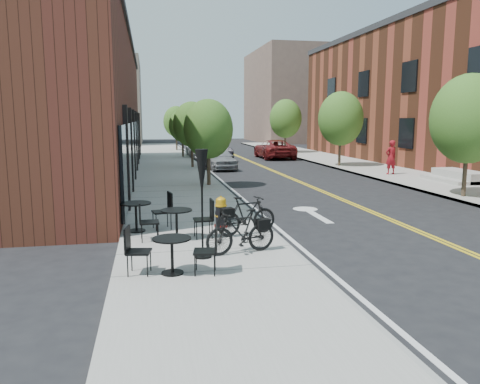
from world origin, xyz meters
TOP-DOWN VIEW (x-y plane):
  - ground at (0.00, 0.00)m, footprint 120.00×120.00m
  - sidewalk_near at (-2.00, 10.00)m, footprint 4.00×70.00m
  - sidewalk_far at (10.00, 10.00)m, footprint 4.00×70.00m
  - building_near at (-6.50, 14.00)m, footprint 5.00×28.00m
  - bg_building_left at (-8.00, 48.00)m, footprint 8.00×14.00m
  - bg_building_right at (16.00, 50.00)m, footprint 10.00×16.00m
  - tree_near_a at (-0.60, 9.00)m, footprint 2.20×2.20m
  - tree_near_b at (-0.60, 17.00)m, footprint 2.30×2.30m
  - tree_near_c at (-0.60, 25.00)m, footprint 2.10×2.10m
  - tree_near_d at (-0.60, 33.00)m, footprint 2.40×2.40m
  - tree_far_a at (8.60, 4.00)m, footprint 2.80×2.80m
  - tree_far_b at (8.60, 16.00)m, footprint 2.80×2.80m
  - tree_far_c at (8.60, 28.00)m, footprint 2.80×2.80m
  - fire_hydrant at (-1.33, 0.68)m, footprint 0.44×0.44m
  - bicycle_left at (-1.29, -1.92)m, footprint 1.70×0.81m
  - bicycle_right at (-0.81, -0.30)m, footprint 1.74×0.94m
  - bistro_set_a at (-2.84, -3.01)m, footprint 1.75×0.85m
  - bistro_set_b at (-2.60, -0.39)m, footprint 1.79×0.80m
  - bistro_set_c at (-3.60, 0.61)m, footprint 1.90×0.94m
  - patio_umbrella at (-2.15, -2.05)m, footprint 0.38×0.38m
  - parked_car_a at (1.00, 16.42)m, footprint 1.90×3.97m
  - parked_car_b at (1.60, 22.60)m, footprint 2.14×4.69m
  - parked_car_c at (0.85, 25.29)m, footprint 2.13×5.10m
  - parked_car_far at (6.36, 23.41)m, footprint 2.46×5.24m
  - pedestrian at (9.44, 11.11)m, footprint 0.73×0.55m

SIDE VIEW (x-z plane):
  - ground at x=0.00m, z-range 0.00..0.00m
  - sidewalk_near at x=-2.00m, z-range 0.00..0.12m
  - sidewalk_far at x=10.00m, z-range 0.00..0.12m
  - fire_hydrant at x=-1.33m, z-range 0.10..0.96m
  - bistro_set_a at x=-2.84m, z-range 0.12..1.04m
  - bistro_set_b at x=-2.60m, z-range 0.12..1.09m
  - bicycle_left at x=-1.29m, z-range 0.12..1.10m
  - bistro_set_c at x=-3.60m, z-range 0.12..1.12m
  - bicycle_right at x=-0.81m, z-range 0.12..1.13m
  - parked_car_a at x=1.00m, z-range 0.00..1.31m
  - parked_car_far at x=6.36m, z-range 0.00..1.45m
  - parked_car_c at x=0.85m, z-range 0.00..1.47m
  - parked_car_b at x=1.60m, z-range 0.00..1.49m
  - pedestrian at x=9.44m, z-range 0.12..1.94m
  - patio_umbrella at x=-2.15m, z-range 0.62..2.95m
  - tree_near_c at x=-0.60m, z-range 0.69..4.37m
  - tree_near_a at x=-0.60m, z-range 0.70..4.51m
  - tree_near_b at x=-0.60m, z-range 0.72..4.70m
  - tree_near_d at x=-0.60m, z-range 0.73..4.85m
  - tree_far_a at x=8.60m, z-range 0.75..5.37m
  - tree_far_b at x=8.60m, z-range 0.75..5.37m
  - tree_far_c at x=8.60m, z-range 0.75..5.37m
  - building_near at x=-6.50m, z-range 0.00..7.00m
  - bg_building_left at x=-8.00m, z-range 0.00..10.00m
  - bg_building_right at x=16.00m, z-range 0.00..12.00m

